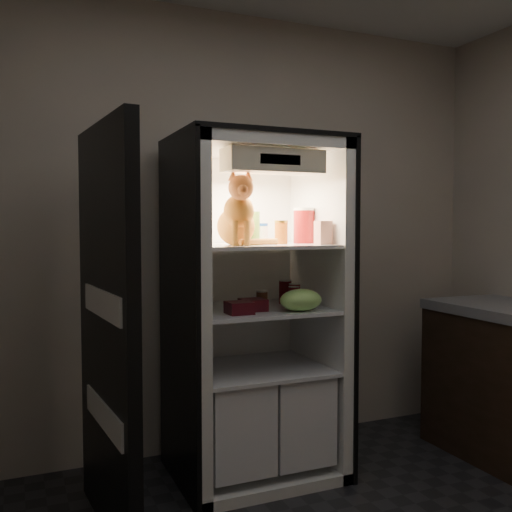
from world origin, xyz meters
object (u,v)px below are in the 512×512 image
(tabby_cat, at_px, (238,217))
(mayo_tub, at_px, (261,233))
(grape_bag, at_px, (301,300))
(soda_can_a, at_px, (285,292))
(berry_box_right, at_px, (253,305))
(pepper_jar, at_px, (304,226))
(soda_can_b, at_px, (295,294))
(refrigerator, at_px, (252,332))
(parmesan_shaker, at_px, (254,228))
(salsa_jar, at_px, (281,232))
(berry_box_left, at_px, (239,308))
(cream_carton, at_px, (323,233))
(soda_can_c, at_px, (294,296))
(condiment_jar, at_px, (262,298))

(tabby_cat, height_order, mayo_tub, tabby_cat)
(mayo_tub, xyz_separation_m, grape_bag, (0.09, -0.32, -0.35))
(soda_can_a, xyz_separation_m, berry_box_right, (-0.28, -0.19, -0.04))
(pepper_jar, bearing_deg, soda_can_a, 152.73)
(soda_can_b, relative_size, berry_box_right, 0.96)
(soda_can_a, bearing_deg, soda_can_b, -71.67)
(mayo_tub, distance_m, berry_box_right, 0.46)
(refrigerator, bearing_deg, soda_can_b, -10.29)
(parmesan_shaker, distance_m, soda_can_a, 0.44)
(tabby_cat, bearing_deg, grape_bag, -9.66)
(pepper_jar, xyz_separation_m, soda_can_a, (-0.09, 0.05, -0.38))
(pepper_jar, height_order, soda_can_a, pepper_jar)
(salsa_jar, distance_m, berry_box_left, 0.52)
(grape_bag, bearing_deg, cream_carton, 8.19)
(pepper_jar, distance_m, cream_carton, 0.23)
(soda_can_c, relative_size, berry_box_left, 0.90)
(mayo_tub, relative_size, salsa_jar, 0.88)
(soda_can_b, bearing_deg, refrigerator, 169.71)
(condiment_jar, xyz_separation_m, grape_bag, (0.11, -0.25, 0.01))
(tabby_cat, distance_m, soda_can_c, 0.56)
(tabby_cat, height_order, grape_bag, tabby_cat)
(pepper_jar, distance_m, berry_box_right, 0.58)
(tabby_cat, xyz_separation_m, berry_box_left, (-0.03, -0.09, -0.46))
(refrigerator, height_order, parmesan_shaker, refrigerator)
(pepper_jar, bearing_deg, mayo_tub, 161.73)
(soda_can_c, bearing_deg, berry_box_left, -161.58)
(soda_can_a, distance_m, condiment_jar, 0.17)
(soda_can_c, distance_m, condiment_jar, 0.18)
(salsa_jar, height_order, pepper_jar, pepper_jar)
(condiment_jar, bearing_deg, soda_can_b, -8.91)
(cream_carton, bearing_deg, mayo_tub, 127.92)
(cream_carton, xyz_separation_m, soda_can_c, (-0.11, 0.14, -0.36))
(berry_box_right, bearing_deg, berry_box_left, -145.44)
(tabby_cat, relative_size, berry_box_left, 3.09)
(grape_bag, xyz_separation_m, berry_box_right, (-0.23, 0.11, -0.03))
(tabby_cat, height_order, condiment_jar, tabby_cat)
(soda_can_a, bearing_deg, tabby_cat, -154.51)
(tabby_cat, height_order, pepper_jar, tabby_cat)
(tabby_cat, relative_size, mayo_tub, 3.38)
(pepper_jar, bearing_deg, refrigerator, 176.36)
(parmesan_shaker, xyz_separation_m, soda_can_c, (0.21, -0.07, -0.38))
(refrigerator, bearing_deg, soda_can_c, -27.18)
(refrigerator, height_order, soda_can_b, refrigerator)
(salsa_jar, xyz_separation_m, soda_can_a, (0.08, 0.11, -0.35))
(tabby_cat, distance_m, condiment_jar, 0.51)
(mayo_tub, xyz_separation_m, soda_can_a, (0.14, -0.03, -0.34))
(mayo_tub, bearing_deg, soda_can_a, -11.73)
(salsa_jar, relative_size, soda_can_b, 1.07)
(refrigerator, relative_size, grape_bag, 8.06)
(refrigerator, xyz_separation_m, parmesan_shaker, (-0.01, -0.04, 0.59))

